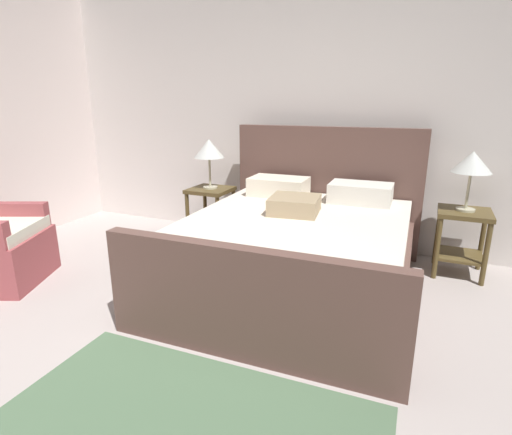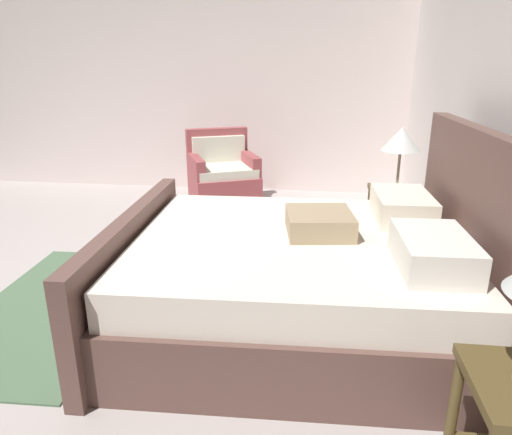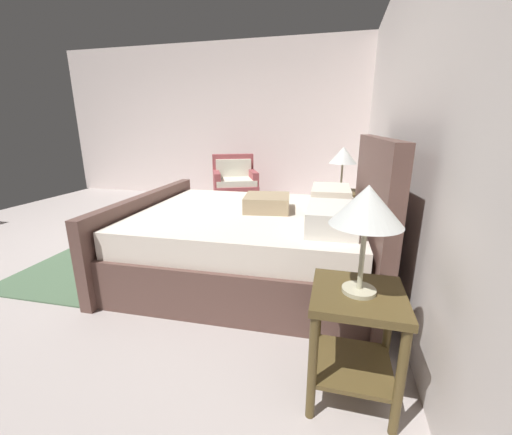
% 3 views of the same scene
% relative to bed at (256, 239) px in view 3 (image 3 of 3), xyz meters
% --- Properties ---
extents(ground_plane, '(6.29, 6.00, 0.02)m').
position_rel_bed_xyz_m(ground_plane, '(-0.18, -1.81, -0.36)').
color(ground_plane, '#AA9F9B').
extents(wall_back, '(6.41, 0.12, 2.87)m').
position_rel_bed_xyz_m(wall_back, '(-0.18, 1.25, 1.08)').
color(wall_back, silver).
rests_on(wall_back, ground).
extents(wall_side_left, '(0.12, 6.12, 2.87)m').
position_rel_bed_xyz_m(wall_side_left, '(-3.38, -1.81, 1.08)').
color(wall_side_left, silver).
rests_on(wall_side_left, ground).
extents(bed, '(1.97, 2.26, 1.29)m').
position_rel_bed_xyz_m(bed, '(0.00, 0.00, 0.00)').
color(bed, brown).
rests_on(bed, ground).
extents(nightstand_right, '(0.44, 0.44, 0.60)m').
position_rel_bed_xyz_m(nightstand_right, '(1.27, 0.83, 0.05)').
color(nightstand_right, '#4F3F20').
rests_on(nightstand_right, ground).
extents(table_lamp_right, '(0.33, 0.33, 0.52)m').
position_rel_bed_xyz_m(table_lamp_right, '(1.27, 0.83, 0.66)').
color(table_lamp_right, '#B7B293').
rests_on(table_lamp_right, nightstand_right).
extents(nightstand_left, '(0.44, 0.44, 0.60)m').
position_rel_bed_xyz_m(nightstand_left, '(-1.27, 0.75, 0.05)').
color(nightstand_left, '#4F3F20').
rests_on(nightstand_left, ground).
extents(table_lamp_left, '(0.33, 0.33, 0.54)m').
position_rel_bed_xyz_m(table_lamp_left, '(-1.27, 0.75, 0.67)').
color(table_lamp_left, '#B7B293').
rests_on(table_lamp_left, nightstand_left).
extents(armchair, '(0.96, 0.95, 0.90)m').
position_rel_bed_xyz_m(armchair, '(-2.45, -1.00, -0.01)').
color(armchair, '#964347').
rests_on(armchair, ground).
extents(area_rug, '(1.93, 1.09, 0.01)m').
position_rel_bed_xyz_m(area_rug, '(0.00, -1.73, -0.35)').
color(area_rug, '#4C684B').
rests_on(area_rug, ground).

